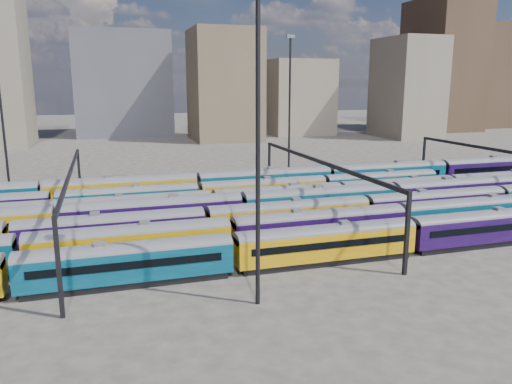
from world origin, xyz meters
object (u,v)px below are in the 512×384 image
object	(u,v)px
rake_0	(486,224)
rake_2	(289,214)
mast_2	(258,132)
rake_1	(131,240)

from	to	relation	value
rake_0	rake_2	world-z (taller)	rake_2
rake_0	rake_2	xyz separation A→B (m)	(-19.27, 10.00, 0.12)
rake_0	rake_2	bearing A→B (deg)	152.57
rake_0	mast_2	size ratio (longest dim) A/B	5.20
rake_0	rake_1	world-z (taller)	rake_1
rake_1	rake_0	bearing A→B (deg)	-7.56
rake_1	mast_2	bearing A→B (deg)	-52.38
rake_1	mast_2	distance (m)	18.95
mast_2	rake_2	bearing A→B (deg)	61.74
rake_0	rake_1	bearing A→B (deg)	172.44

